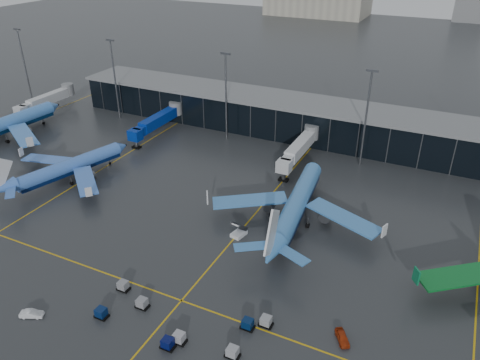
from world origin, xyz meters
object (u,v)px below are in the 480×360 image
at_px(mobile_airstair, 239,232).
at_px(airliner_klm_west, 2,116).
at_px(airliner_arkefly, 69,158).
at_px(airliner_klm_near, 298,193).
at_px(service_van_white, 32,314).
at_px(baggage_carts, 181,322).
at_px(service_van_red, 342,337).

bearing_deg(mobile_airstair, airliner_klm_west, -178.59).
xyz_separation_m(airliner_klm_west, airliner_arkefly, (36.26, -11.09, -1.18)).
xyz_separation_m(airliner_klm_near, service_van_white, (-28.69, -45.81, -6.07)).
bearing_deg(mobile_airstair, baggage_carts, -72.99).
bearing_deg(airliner_arkefly, airliner_klm_near, 22.72).
relative_size(airliner_klm_west, airliner_klm_near, 1.04).
height_order(mobile_airstair, service_van_red, mobile_airstair).
relative_size(airliner_klm_near, baggage_carts, 1.57).
distance_m(mobile_airstair, service_van_white, 40.44).
xyz_separation_m(airliner_arkefly, service_van_red, (74.55, -21.80, -5.11)).
bearing_deg(airliner_klm_west, airliner_arkefly, -12.84).
distance_m(airliner_klm_near, baggage_carts, 37.82).
height_order(airliner_arkefly, airliner_klm_near, airliner_klm_near).
xyz_separation_m(baggage_carts, service_van_white, (-22.73, -8.93, -0.14)).
distance_m(airliner_arkefly, mobile_airstair, 48.61).
xyz_separation_m(airliner_klm_west, baggage_carts, (87.02, -41.03, -6.17)).
xyz_separation_m(airliner_klm_near, service_van_red, (17.82, -28.74, -6.04)).
bearing_deg(service_van_red, baggage_carts, 166.19).
relative_size(airliner_klm_west, service_van_white, 12.02).
relative_size(service_van_red, service_van_white, 1.01).
relative_size(airliner_arkefly, service_van_red, 9.86).
distance_m(airliner_klm_west, service_van_red, 115.76).
bearing_deg(service_van_white, mobile_airstair, -54.24).
distance_m(airliner_klm_near, service_van_red, 34.36).
bearing_deg(service_van_white, service_van_red, -94.18).
xyz_separation_m(airliner_klm_near, baggage_carts, (-5.97, -36.88, -5.93)).
distance_m(baggage_carts, mobile_airstair, 26.24).
height_order(airliner_klm_near, service_van_white, airliner_klm_near).
bearing_deg(airliner_klm_near, airliner_klm_west, 171.34).
bearing_deg(airliner_arkefly, airliner_klm_west, 178.74).
xyz_separation_m(airliner_klm_near, mobile_airstair, (-8.53, -10.76, -5.92)).
xyz_separation_m(service_van_red, service_van_white, (-46.52, -17.06, -0.03)).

